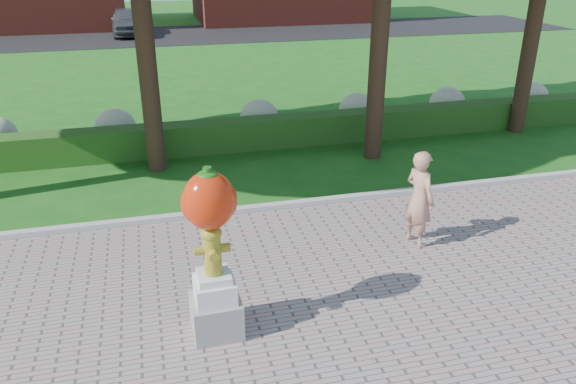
% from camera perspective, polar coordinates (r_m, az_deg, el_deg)
% --- Properties ---
extents(ground, '(100.00, 100.00, 0.00)m').
position_cam_1_polar(ground, '(9.24, 1.14, -9.96)').
color(ground, '#165816').
rests_on(ground, ground).
extents(curb, '(40.00, 0.18, 0.15)m').
position_cam_1_polar(curb, '(11.74, -2.75, -1.67)').
color(curb, '#ADADA5').
rests_on(curb, ground).
extents(lawn_hedge, '(24.00, 0.70, 0.80)m').
position_cam_1_polar(lawn_hedge, '(15.28, -5.86, 5.78)').
color(lawn_hedge, '#174112').
rests_on(lawn_hedge, ground).
extents(hydrangea_row, '(20.10, 1.10, 0.99)m').
position_cam_1_polar(hydrangea_row, '(16.26, -4.44, 7.52)').
color(hydrangea_row, '#98A37C').
rests_on(hydrangea_row, ground).
extents(street, '(50.00, 8.00, 0.02)m').
position_cam_1_polar(street, '(35.80, -11.29, 15.38)').
color(street, black).
rests_on(street, ground).
extents(hydrant_sculpture, '(0.74, 0.71, 2.54)m').
position_cam_1_polar(hydrant_sculpture, '(7.65, -7.71, -5.83)').
color(hydrant_sculpture, gray).
rests_on(hydrant_sculpture, walkway).
extents(woman, '(0.60, 0.76, 1.81)m').
position_cam_1_polar(woman, '(10.36, 13.20, -0.66)').
color(woman, tan).
rests_on(woman, walkway).
extents(parked_car, '(2.13, 4.79, 1.60)m').
position_cam_1_polar(parked_car, '(36.34, -15.98, 16.36)').
color(parked_car, '#45474D').
rests_on(parked_car, street).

